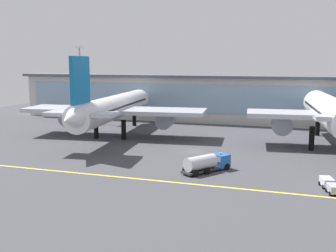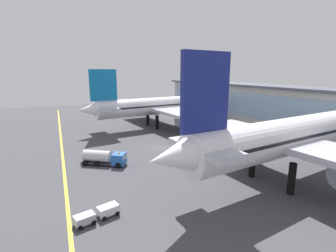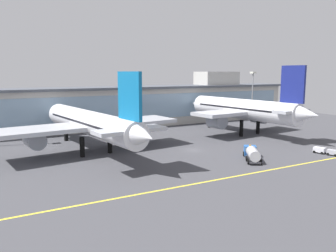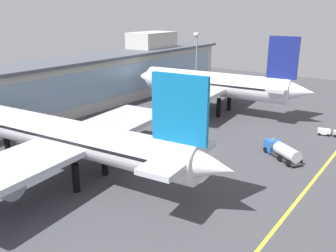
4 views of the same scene
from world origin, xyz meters
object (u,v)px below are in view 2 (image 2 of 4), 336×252
airliner_near_left (160,106)px  airliner_near_right (285,138)px  baggage_tug_near (98,214)px  fuel_tanker_truck (105,158)px  apron_light_mast_centre (183,80)px

airliner_near_left → airliner_near_right: 48.76m
baggage_tug_near → airliner_near_left: bearing=44.9°
fuel_tanker_truck → apron_light_mast_centre: 66.57m
airliner_near_left → baggage_tug_near: size_ratio=9.33×
airliner_near_right → fuel_tanker_truck: 33.43m
airliner_near_right → apron_light_mast_centre: apron_light_mast_centre is taller
airliner_near_left → airliner_near_right: (48.71, 2.03, 0.65)m
baggage_tug_near → apron_light_mast_centre: size_ratio=0.26×
fuel_tanker_truck → airliner_near_right: bearing=-3.4°
airliner_near_left → apron_light_mast_centre: bearing=39.8°
airliner_near_left → baggage_tug_near: bearing=-127.7°
fuel_tanker_truck → baggage_tug_near: fuel_tanker_truck is taller
airliner_near_left → apron_light_mast_centre: size_ratio=2.38×
airliner_near_right → apron_light_mast_centre: bearing=69.7°
apron_light_mast_centre → airliner_near_right: bearing=-13.9°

